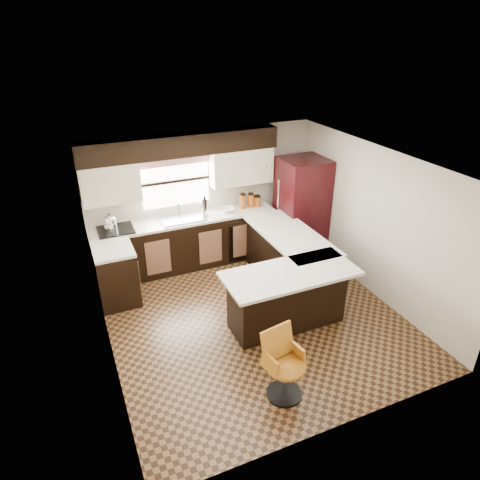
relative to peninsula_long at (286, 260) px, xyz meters
name	(u,v)px	position (x,y,z in m)	size (l,w,h in m)	color
floor	(253,316)	(-0.90, -0.62, -0.45)	(4.40, 4.40, 0.00)	#49301A
ceiling	(255,164)	(-0.90, -0.62, 1.95)	(4.40, 4.40, 0.00)	silver
wall_back	(203,195)	(-0.90, 1.58, 0.75)	(4.40, 4.40, 0.00)	beige
wall_front	(349,343)	(-0.90, -2.83, 0.75)	(4.40, 4.40, 0.00)	beige
wall_left	(100,279)	(-3.00, -0.62, 0.75)	(4.40, 4.40, 0.00)	beige
wall_right	(374,222)	(1.20, -0.62, 0.75)	(4.40, 4.40, 0.00)	beige
base_cab_back	(187,243)	(-1.35, 1.28, 0.00)	(3.30, 0.60, 0.90)	black
base_cab_left	(117,276)	(-2.70, 0.62, 0.00)	(0.60, 0.70, 0.90)	black
counter_back	(185,219)	(-1.35, 1.28, 0.47)	(3.30, 0.60, 0.04)	silver
counter_left	(113,250)	(-2.70, 0.62, 0.47)	(0.60, 0.70, 0.04)	silver
soffit	(181,145)	(-1.30, 1.40, 1.77)	(3.40, 0.35, 0.36)	black
upper_cab_left	(110,183)	(-2.52, 1.40, 1.27)	(0.94, 0.35, 0.64)	beige
upper_cab_right	(241,166)	(-0.22, 1.40, 1.27)	(1.14, 0.35, 0.64)	beige
window_pane	(176,181)	(-1.40, 1.56, 1.10)	(1.20, 0.02, 0.90)	white
valance	(175,160)	(-1.40, 1.52, 1.49)	(1.30, 0.06, 0.18)	#D19B93
sink	(183,218)	(-1.40, 1.25, 0.51)	(0.75, 0.45, 0.03)	#B2B2B7
dishwasher	(243,241)	(-0.35, 0.99, -0.02)	(0.58, 0.03, 0.78)	black
cooktop	(116,230)	(-2.55, 1.25, 0.51)	(0.58, 0.50, 0.03)	black
peninsula_long	(286,260)	(0.00, 0.00, 0.00)	(0.60, 1.95, 0.90)	black
peninsula_return	(287,298)	(-0.53, -0.97, 0.00)	(1.65, 0.60, 0.90)	black
counter_pen_long	(290,235)	(0.05, 0.00, 0.47)	(0.84, 1.95, 0.04)	silver
counter_pen_return	(290,274)	(-0.55, -1.06, 0.47)	(1.89, 0.84, 0.04)	silver
refrigerator	(301,208)	(0.78, 0.87, 0.49)	(0.81, 0.77, 1.88)	black
bar_chair	(286,367)	(-1.21, -2.18, -0.01)	(0.47, 0.47, 0.89)	#B36B1A
kettle	(110,222)	(-2.62, 1.26, 0.67)	(0.22, 0.22, 0.29)	silver
percolator	(205,207)	(-0.97, 1.28, 0.65)	(0.13, 0.13, 0.32)	silver
mixing_bowl	(228,210)	(-0.54, 1.28, 0.53)	(0.25, 0.25, 0.06)	white
canister_large	(243,202)	(-0.23, 1.30, 0.63)	(0.13, 0.13, 0.26)	#9E4B14
canister_med	(251,201)	(-0.06, 1.30, 0.62)	(0.12, 0.12, 0.24)	#9E4B14
canister_small	(257,201)	(0.06, 1.30, 0.58)	(0.14, 0.14, 0.18)	#9E4B14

